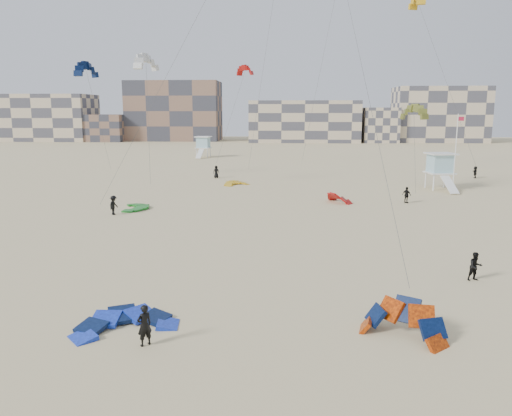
# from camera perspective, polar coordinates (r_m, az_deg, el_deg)

# --- Properties ---
(ground) EXTENTS (320.00, 320.00, 0.00)m
(ground) POSITION_cam_1_polar(r_m,az_deg,el_deg) (24.09, -10.12, -11.27)
(ground) COLOR #CBB888
(ground) RESTS_ON ground
(kite_ground_blue) EXTENTS (5.41, 5.52, 1.74)m
(kite_ground_blue) POSITION_cam_1_polar(r_m,az_deg,el_deg) (22.54, -14.70, -13.09)
(kite_ground_blue) COLOR blue
(kite_ground_blue) RESTS_ON ground
(kite_ground_orange) EXTENTS (4.78, 4.76, 3.50)m
(kite_ground_orange) POSITION_cam_1_polar(r_m,az_deg,el_deg) (21.88, 16.30, -13.94)
(kite_ground_orange) COLOR #FE5105
(kite_ground_orange) RESTS_ON ground
(kite_ground_green) EXTENTS (4.31, 4.12, 0.63)m
(kite_ground_green) POSITION_cam_1_polar(r_m,az_deg,el_deg) (48.49, -13.66, -0.06)
(kite_ground_green) COLOR #1A7920
(kite_ground_green) RESTS_ON ground
(kite_ground_red_far) EXTENTS (4.04, 4.00, 2.81)m
(kite_ground_red_far) POSITION_cam_1_polar(r_m,az_deg,el_deg) (51.02, 9.40, 0.64)
(kite_ground_red_far) COLOR #B31600
(kite_ground_red_far) RESTS_ON ground
(kite_ground_yellow) EXTENTS (4.56, 4.59, 1.60)m
(kite_ground_yellow) POSITION_cam_1_polar(r_m,az_deg,el_deg) (62.28, -2.26, 2.65)
(kite_ground_yellow) COLOR gold
(kite_ground_yellow) RESTS_ON ground
(kitesurfer_main) EXTENTS (0.72, 0.71, 1.68)m
(kitesurfer_main) POSITION_cam_1_polar(r_m,az_deg,el_deg) (20.49, -12.63, -12.95)
(kitesurfer_main) COLOR black
(kitesurfer_main) RESTS_ON ground
(kitesurfer_b) EXTENTS (0.88, 0.76, 1.58)m
(kitesurfer_b) POSITION_cam_1_polar(r_m,az_deg,el_deg) (29.67, 23.79, -6.14)
(kitesurfer_b) COLOR black
(kitesurfer_b) RESTS_ON ground
(kitesurfer_c) EXTENTS (0.84, 1.22, 1.72)m
(kitesurfer_c) POSITION_cam_1_polar(r_m,az_deg,el_deg) (45.96, -15.96, 0.31)
(kitesurfer_c) COLOR black
(kitesurfer_c) RESTS_ON ground
(kitesurfer_d) EXTENTS (0.95, 0.97, 1.64)m
(kitesurfer_d) POSITION_cam_1_polar(r_m,az_deg,el_deg) (52.03, 16.84, 1.43)
(kitesurfer_d) COLOR black
(kitesurfer_d) RESTS_ON ground
(kitesurfer_e) EXTENTS (0.91, 0.68, 1.70)m
(kitesurfer_e) POSITION_cam_1_polar(r_m,az_deg,el_deg) (68.85, -4.57, 4.14)
(kitesurfer_e) COLOR black
(kitesurfer_e) RESTS_ON ground
(kitesurfer_f) EXTENTS (0.72, 1.56, 1.62)m
(kitesurfer_f) POSITION_cam_1_polar(r_m,az_deg,el_deg) (74.88, 23.76, 3.77)
(kitesurfer_f) COLOR black
(kitesurfer_f) RESTS_ON ground
(kite_fly_grey) EXTENTS (4.46, 5.06, 14.52)m
(kite_fly_grey) POSITION_cam_1_polar(r_m,az_deg,el_deg) (59.69, -12.46, 15.80)
(kite_fly_grey) COLOR white
(kite_fly_grey) RESTS_ON ground
(kite_fly_olive) EXTENTS (4.43, 10.30, 8.91)m
(kite_fly_olive) POSITION_cam_1_polar(r_m,az_deg,el_deg) (59.65, 17.60, 10.25)
(kite_fly_olive) COLOR #606522
(kite_fly_olive) RESTS_ON ground
(kite_fly_yellow) EXTENTS (12.26, 4.20, 23.60)m
(kite_fly_yellow) POSITION_cam_1_polar(r_m,az_deg,el_deg) (74.07, 17.98, 21.60)
(kite_fly_yellow) COLOR gold
(kite_fly_yellow) RESTS_ON ground
(kite_fly_navy) EXTENTS (4.46, 6.78, 14.24)m
(kite_fly_navy) POSITION_cam_1_polar(r_m,az_deg,el_deg) (69.25, -18.83, 14.59)
(kite_fly_navy) COLOR #091A48
(kite_fly_navy) RESTS_ON ground
(kite_fly_red) EXTENTS (6.18, 9.82, 15.84)m
(kite_fly_red) POSITION_cam_1_polar(r_m,az_deg,el_deg) (86.48, -1.27, 15.35)
(kite_fly_red) COLOR #B31600
(kite_fly_red) RESTS_ON ground
(lifeguard_tower_near) EXTENTS (3.41, 6.04, 4.26)m
(lifeguard_tower_near) POSITION_cam_1_polar(r_m,az_deg,el_deg) (62.47, 20.26, 3.96)
(lifeguard_tower_near) COLOR white
(lifeguard_tower_near) RESTS_ON ground
(lifeguard_tower_far) EXTENTS (3.19, 5.78, 4.12)m
(lifeguard_tower_far) POSITION_cam_1_polar(r_m,az_deg,el_deg) (100.24, -6.04, 6.96)
(lifeguard_tower_far) COLOR white
(lifeguard_tower_far) RESTS_ON ground
(flagpole) EXTENTS (0.71, 0.11, 8.77)m
(flagpole) POSITION_cam_1_polar(r_m,az_deg,el_deg) (60.49, 21.85, 5.99)
(flagpole) COLOR white
(flagpole) RESTS_ON ground
(condo_west_a) EXTENTS (30.00, 15.00, 14.00)m
(condo_west_a) POSITION_cam_1_polar(r_m,az_deg,el_deg) (169.41, -23.07, 9.47)
(condo_west_a) COLOR beige
(condo_west_a) RESTS_ON ground
(condo_west_b) EXTENTS (28.00, 14.00, 18.00)m
(condo_west_b) POSITION_cam_1_polar(r_m,az_deg,el_deg) (159.62, -9.29, 10.87)
(condo_west_b) COLOR #81604E
(condo_west_b) RESTS_ON ground
(condo_mid) EXTENTS (32.00, 16.00, 12.00)m
(condo_mid) POSITION_cam_1_polar(r_m,az_deg,el_deg) (151.70, 5.51, 9.83)
(condo_mid) COLOR beige
(condo_mid) RESTS_ON ground
(condo_east) EXTENTS (26.00, 14.00, 16.00)m
(condo_east) POSITION_cam_1_polar(r_m,az_deg,el_deg) (159.90, 20.20, 9.99)
(condo_east) COLOR beige
(condo_east) RESTS_ON ground
(condo_fill_left) EXTENTS (12.00, 10.00, 8.00)m
(condo_fill_left) POSITION_cam_1_polar(r_m,az_deg,el_deg) (159.68, -16.82, 8.75)
(condo_fill_left) COLOR #81604E
(condo_fill_left) RESTS_ON ground
(condo_fill_right) EXTENTS (10.00, 10.00, 10.00)m
(condo_fill_right) POSITION_cam_1_polar(r_m,az_deg,el_deg) (151.97, 13.95, 9.18)
(condo_fill_right) COLOR beige
(condo_fill_right) RESTS_ON ground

